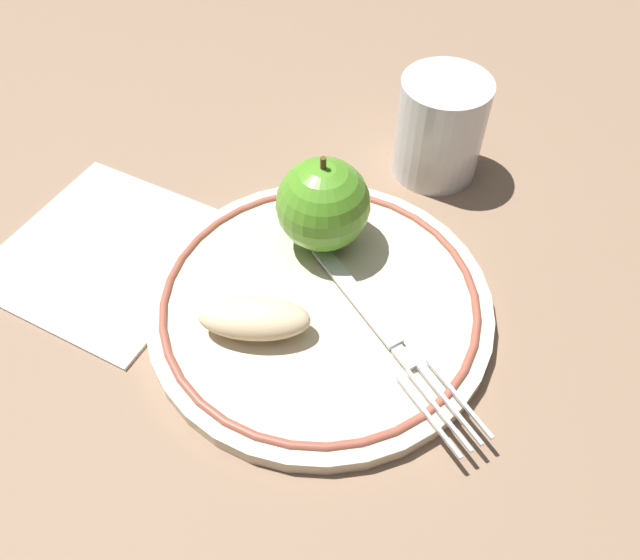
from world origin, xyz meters
name	(u,v)px	position (x,y,z in m)	size (l,w,h in m)	color
ground_plane	(312,303)	(0.00, 0.00, 0.00)	(2.00, 2.00, 0.00)	#8B6D55
plate	(320,304)	(0.01, 0.01, 0.01)	(0.25, 0.25, 0.02)	beige
apple_red_whole	(317,204)	(-0.05, 0.00, 0.05)	(0.07, 0.07, 0.08)	#559B28
apple_slice_front	(254,318)	(0.04, -0.03, 0.03)	(0.08, 0.03, 0.02)	beige
fork	(384,333)	(0.03, 0.06, 0.02)	(0.15, 0.13, 0.00)	silver
drinking_glass	(440,128)	(-0.16, 0.08, 0.04)	(0.07, 0.07, 0.09)	silver
napkin_folded	(108,251)	(-0.02, -0.17, 0.00)	(0.16, 0.16, 0.01)	white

